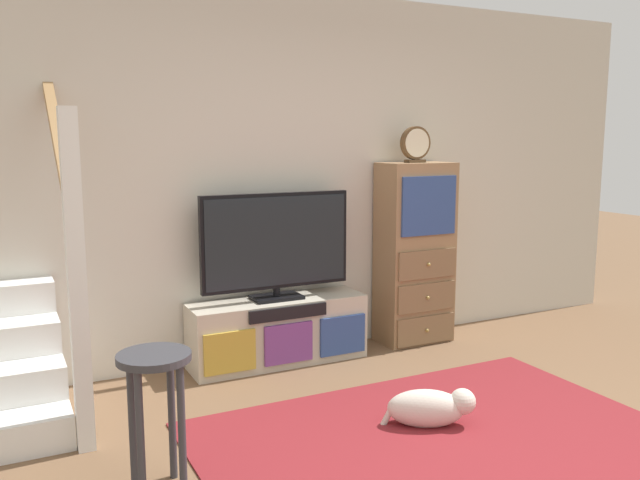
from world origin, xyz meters
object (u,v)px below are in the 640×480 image
object	(u,v)px
media_console	(278,331)
television	(276,243)
bar_stool_near	(155,389)
desk_clock	(415,144)
side_cabinet	(415,253)
dog	(431,407)

from	to	relation	value
media_console	television	size ratio (longest dim) A/B	1.16
media_console	bar_stool_near	world-z (taller)	bar_stool_near
television	desk_clock	xyz separation A→B (m)	(1.17, -0.03, 0.70)
bar_stool_near	side_cabinet	bearing A→B (deg)	30.25
media_console	dog	bearing A→B (deg)	-75.60
media_console	dog	size ratio (longest dim) A/B	2.62
dog	television	bearing A→B (deg)	104.17
side_cabinet	bar_stool_near	world-z (taller)	side_cabinet
bar_stool_near	dog	distance (m)	1.60
side_cabinet	desk_clock	distance (m)	0.87
dog	media_console	bearing A→B (deg)	104.40
media_console	side_cabinet	world-z (taller)	side_cabinet
side_cabinet	dog	world-z (taller)	side_cabinet
dog	side_cabinet	bearing A→B (deg)	59.00
desk_clock	side_cabinet	bearing A→B (deg)	27.16
television	dog	bearing A→B (deg)	-75.83
media_console	desk_clock	bearing A→B (deg)	-0.24
media_console	dog	world-z (taller)	media_console
television	side_cabinet	size ratio (longest dim) A/B	0.78
television	desk_clock	bearing A→B (deg)	-1.40
side_cabinet	desk_clock	world-z (taller)	desk_clock
television	bar_stool_near	size ratio (longest dim) A/B	1.67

